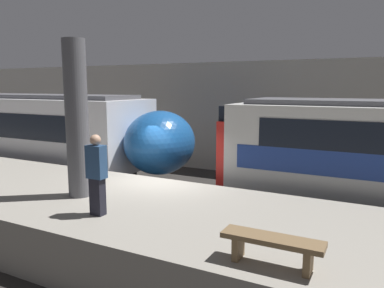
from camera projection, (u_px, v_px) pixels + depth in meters
ground_plane at (163, 216)px, 10.98m from camera, size 120.00×120.00×0.00m
platform at (115, 221)px, 8.97m from camera, size 40.00×4.39×1.14m
station_rear_barrier at (239, 118)px, 16.13m from camera, size 50.00×0.15×4.80m
support_pillar_near at (77, 119)px, 8.82m from camera, size 0.53×0.53×3.72m
person_waiting at (97, 173)px, 7.61m from camera, size 0.38×0.24×1.68m
platform_bench at (272, 244)px, 5.50m from camera, size 1.50×0.40×0.45m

